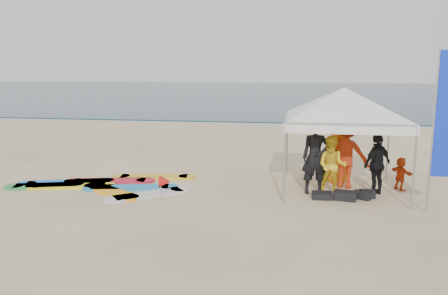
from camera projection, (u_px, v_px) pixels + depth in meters
name	position (u px, v px, depth m)	size (l,w,h in m)	color
ground	(187.00, 222.00, 9.43)	(120.00, 120.00, 0.00)	beige
ocean	(281.00, 91.00, 67.71)	(160.00, 84.00, 0.08)	#0C2633
shoreline_foam	(258.00, 123.00, 27.11)	(160.00, 1.20, 0.01)	silver
person_black_a	(315.00, 157.00, 11.50)	(0.71, 0.47, 1.96)	black
person_yellow	(332.00, 166.00, 11.40)	(0.76, 0.59, 1.56)	yellow
person_orange_a	(346.00, 154.00, 12.07)	(1.25, 0.72, 1.93)	red
person_black_b	(377.00, 164.00, 11.42)	(0.95, 0.40, 1.63)	black
person_orange_b	(338.00, 152.00, 12.62)	(0.88, 0.57, 1.80)	orange
person_seated	(401.00, 174.00, 11.92)	(0.84, 0.27, 0.91)	#DB4513
canopy_tent	(345.00, 88.00, 11.51)	(4.23, 4.23, 3.19)	#A5A5A8
feather_flag	(448.00, 116.00, 9.65)	(0.64, 0.04, 3.79)	#A5A5A8
marker_pennant	(165.00, 182.00, 10.91)	(0.28, 0.28, 0.64)	#A5A5A8
gear_pile	(346.00, 195.00, 11.13)	(1.61, 0.68, 0.22)	black
surfboard_spread	(105.00, 185.00, 12.33)	(4.91, 3.05, 0.07)	gold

